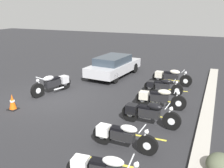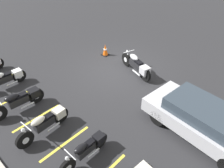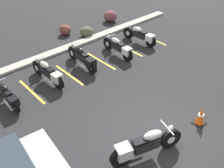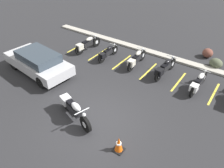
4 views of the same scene
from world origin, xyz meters
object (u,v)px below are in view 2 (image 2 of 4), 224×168
(parked_bike_1, at_px, (87,149))
(parked_bike_2, at_px, (46,123))
(parked_bike_4, at_px, (5,79))
(car_silver, at_px, (203,120))
(parked_bike_3, at_px, (20,100))
(traffic_cone, at_px, (105,50))
(motorcycle_silver_featured, at_px, (137,65))

(parked_bike_1, xyz_separation_m, parked_bike_2, (1.92, 0.26, 0.05))
(parked_bike_4, height_order, car_silver, car_silver)
(parked_bike_1, xyz_separation_m, parked_bike_4, (5.69, -0.02, 0.04))
(parked_bike_2, height_order, parked_bike_4, parked_bike_2)
(parked_bike_3, bearing_deg, traffic_cone, -168.63)
(parked_bike_1, height_order, traffic_cone, parked_bike_1)
(parked_bike_3, height_order, parked_bike_4, parked_bike_3)
(parked_bike_3, xyz_separation_m, traffic_cone, (0.74, -5.72, -0.15))
(parked_bike_1, distance_m, parked_bike_4, 5.69)
(parked_bike_1, bearing_deg, parked_bike_3, -85.15)
(parked_bike_2, xyz_separation_m, traffic_cone, (2.56, -5.70, -0.14))
(parked_bike_3, relative_size, car_silver, 0.51)
(traffic_cone, bearing_deg, car_silver, 164.01)
(parked_bike_3, bearing_deg, parked_bike_2, 94.78)
(motorcycle_silver_featured, xyz_separation_m, parked_bike_2, (0.01, 5.36, -0.04))
(parked_bike_1, relative_size, car_silver, 0.44)
(motorcycle_silver_featured, relative_size, parked_bike_1, 1.18)
(parked_bike_2, distance_m, parked_bike_3, 1.81)
(motorcycle_silver_featured, relative_size, traffic_cone, 3.42)
(motorcycle_silver_featured, height_order, traffic_cone, motorcycle_silver_featured)
(parked_bike_3, distance_m, parked_bike_4, 1.98)
(motorcycle_silver_featured, relative_size, car_silver, 0.52)
(parked_bike_1, height_order, car_silver, car_silver)
(parked_bike_1, xyz_separation_m, traffic_cone, (4.48, -5.43, -0.09))
(parked_bike_2, bearing_deg, parked_bike_1, 94.91)
(motorcycle_silver_featured, distance_m, car_silver, 4.47)
(motorcycle_silver_featured, bearing_deg, parked_bike_2, 107.17)
(parked_bike_4, distance_m, car_silver, 8.68)
(parked_bike_1, distance_m, parked_bike_2, 1.94)
(parked_bike_2, relative_size, traffic_cone, 3.24)
(parked_bike_3, relative_size, traffic_cone, 3.34)
(car_silver, distance_m, traffic_cone, 7.01)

